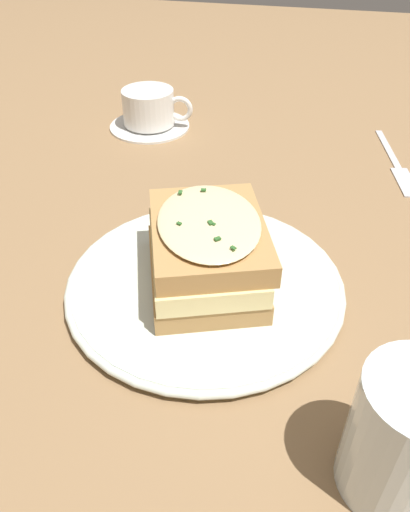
{
  "coord_description": "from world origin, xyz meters",
  "views": [
    {
      "loc": [
        -0.1,
        0.36,
        0.32
      ],
      "look_at": [
        -0.02,
        0.01,
        0.04
      ],
      "focal_mm": 35.0,
      "sensor_mm": 36.0,
      "label": 1
    }
  ],
  "objects_px": {
    "sandwich": "(206,251)",
    "teacup_with_saucer": "(150,111)",
    "water_glass": "(406,439)",
    "fork": "(399,168)",
    "dinner_plate": "(205,284)"
  },
  "relations": [
    {
      "from": "dinner_plate",
      "to": "teacup_with_saucer",
      "type": "height_order",
      "value": "teacup_with_saucer"
    },
    {
      "from": "sandwich",
      "to": "dinner_plate",
      "type": "bearing_deg",
      "value": 47.01
    },
    {
      "from": "teacup_with_saucer",
      "to": "water_glass",
      "type": "xyz_separation_m",
      "value": [
        -0.33,
        0.5,
        0.02
      ]
    },
    {
      "from": "dinner_plate",
      "to": "sandwich",
      "type": "height_order",
      "value": "sandwich"
    },
    {
      "from": "sandwich",
      "to": "teacup_with_saucer",
      "type": "bearing_deg",
      "value": -63.9
    },
    {
      "from": "sandwich",
      "to": "teacup_with_saucer",
      "type": "xyz_separation_m",
      "value": [
        0.17,
        -0.34,
        -0.02
      ]
    },
    {
      "from": "sandwich",
      "to": "water_glass",
      "type": "bearing_deg",
      "value": 135.81
    },
    {
      "from": "teacup_with_saucer",
      "to": "fork",
      "type": "bearing_deg",
      "value": -12.27
    },
    {
      "from": "dinner_plate",
      "to": "water_glass",
      "type": "height_order",
      "value": "water_glass"
    },
    {
      "from": "water_glass",
      "to": "fork",
      "type": "distance_m",
      "value": 0.45
    },
    {
      "from": "dinner_plate",
      "to": "water_glass",
      "type": "distance_m",
      "value": 0.23
    },
    {
      "from": "dinner_plate",
      "to": "sandwich",
      "type": "distance_m",
      "value": 0.04
    },
    {
      "from": "dinner_plate",
      "to": "fork",
      "type": "bearing_deg",
      "value": -124.16
    },
    {
      "from": "fork",
      "to": "water_glass",
      "type": "bearing_deg",
      "value": 74.87
    },
    {
      "from": "teacup_with_saucer",
      "to": "fork",
      "type": "distance_m",
      "value": 0.37
    }
  ]
}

